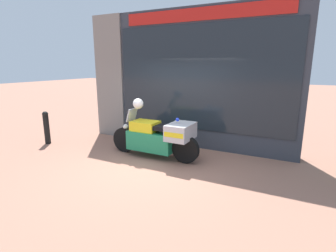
# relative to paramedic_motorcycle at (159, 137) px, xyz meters

# --- Properties ---
(ground_plane) EXTENTS (60.00, 60.00, 0.00)m
(ground_plane) POSITION_rel_paramedic_motorcycle_xyz_m (0.11, -0.59, -0.56)
(ground_plane) COLOR #9E6B56
(shop_building) EXTENTS (6.22, 0.55, 3.81)m
(shop_building) POSITION_rel_paramedic_motorcycle_xyz_m (-0.34, 1.41, 1.35)
(shop_building) COLOR #333842
(shop_building) RESTS_ON ground
(window_display) EXTENTS (4.73, 0.30, 2.00)m
(window_display) POSITION_rel_paramedic_motorcycle_xyz_m (0.56, 1.44, -0.08)
(window_display) COLOR slate
(window_display) RESTS_ON ground
(paramedic_motorcycle) EXTENTS (2.48, 0.80, 1.22)m
(paramedic_motorcycle) POSITION_rel_paramedic_motorcycle_xyz_m (0.00, 0.00, 0.00)
(paramedic_motorcycle) COLOR black
(paramedic_motorcycle) RESTS_ON ground
(white_helmet) EXTENTS (0.27, 0.27, 0.27)m
(white_helmet) POSITION_rel_paramedic_motorcycle_xyz_m (-0.59, 0.00, 0.79)
(white_helmet) COLOR white
(white_helmet) RESTS_ON paramedic_motorcycle
(street_bollard) EXTENTS (0.17, 0.17, 0.98)m
(street_bollard) POSITION_rel_paramedic_motorcycle_xyz_m (-3.57, -0.45, -0.05)
(street_bollard) COLOR black
(street_bollard) RESTS_ON ground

